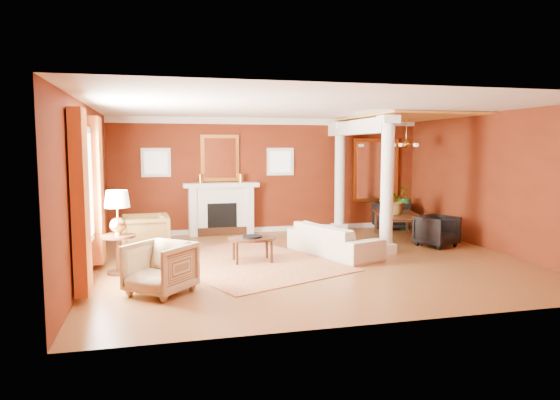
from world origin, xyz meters
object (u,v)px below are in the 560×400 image
object	(u,v)px
dining_table	(399,219)
armchair_stripe	(160,265)
sofa	(334,234)
side_table	(118,218)
armchair_leopard	(145,234)
coffee_table	(252,240)

from	to	relation	value
dining_table	armchair_stripe	bearing A→B (deg)	136.10
dining_table	sofa	bearing A→B (deg)	136.94
side_table	dining_table	xyz separation A→B (m)	(6.19, 1.81, -0.49)
sofa	armchair_leopard	xyz separation A→B (m)	(-3.69, 0.74, 0.05)
coffee_table	armchair_stripe	bearing A→B (deg)	-135.33
coffee_table	dining_table	size ratio (longest dim) A/B	0.55
armchair_leopard	side_table	bearing A→B (deg)	-20.26
armchair_leopard	dining_table	bearing A→B (deg)	92.53
coffee_table	dining_table	distance (m)	4.10
armchair_stripe	dining_table	bearing A→B (deg)	71.37
armchair_leopard	dining_table	size ratio (longest dim) A/B	0.54
side_table	armchair_leopard	bearing A→B (deg)	72.29
sofa	armchair_stripe	distance (m)	3.94
sofa	armchair_leopard	distance (m)	3.76
sofa	dining_table	size ratio (longest dim) A/B	1.25
coffee_table	side_table	size ratio (longest dim) A/B	0.65
sofa	armchair_leopard	bearing A→B (deg)	58.98
coffee_table	dining_table	xyz separation A→B (m)	(3.81, 1.50, 0.05)
armchair_leopard	side_table	size ratio (longest dim) A/B	0.64
armchair_leopard	coffee_table	xyz separation A→B (m)	(1.97, -0.99, -0.04)
sofa	coffee_table	distance (m)	1.74
sofa	dining_table	bearing A→B (deg)	-78.83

